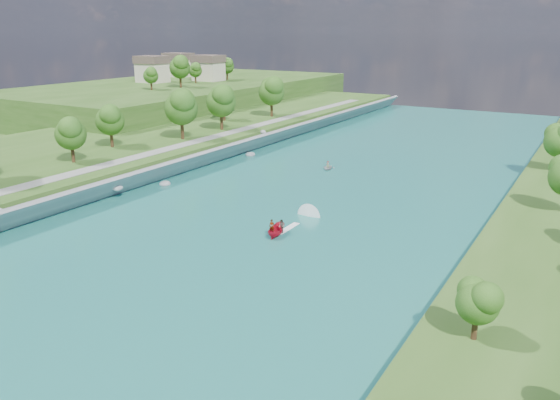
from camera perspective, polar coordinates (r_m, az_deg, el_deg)
The scene contains 11 objects.
ground at distance 65.27m, azimuth -8.18°, elevation -5.59°, with size 260.00×260.00×0.00m, color #2D5119.
river_water at distance 80.70m, azimuth 0.71°, elevation -0.85°, with size 55.00×240.00×0.10m, color #1B6867.
berm_west at distance 113.01m, azimuth -21.84°, elevation 4.08°, with size 45.00×240.00×3.50m, color #2D5119.
ridge_west at distance 187.17m, azimuth -9.83°, elevation 10.71°, with size 60.00×120.00×9.00m, color #2D5119.
riprap_bank at distance 95.03m, azimuth -13.01°, elevation 2.60°, with size 4.66×236.00×4.13m.
riverside_path at distance 99.51m, azimuth -15.73°, elevation 4.09°, with size 3.00×200.00×0.10m, color gray.
ridge_houses at distance 194.20m, azimuth -10.42°, elevation 13.52°, with size 29.50×29.50×8.40m.
trees_west at distance 96.08m, azimuth -25.89°, elevation 6.11°, with size 16.79×147.76×13.68m.
trees_ridge at distance 173.68m, azimuth -9.37°, elevation 13.29°, with size 10.63×43.00×10.96m.
motorboat at distance 70.95m, azimuth 0.28°, elevation -2.83°, with size 3.60×18.88×2.21m.
raft at distance 103.69m, azimuth 5.00°, elevation 3.44°, with size 3.06×3.69×1.56m.
Camera 1 is at (38.43, -46.36, 25.19)m, focal length 35.00 mm.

